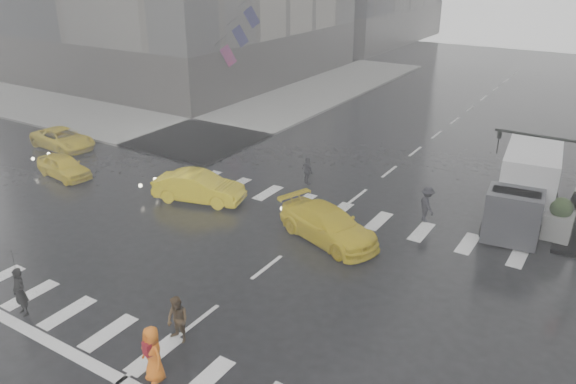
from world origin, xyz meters
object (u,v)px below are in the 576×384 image
Objects in this scene: pedestrian_brown at (178,320)px; pedestrian_orange at (153,354)px; taxi_front at (64,166)px; taxi_mid at (199,187)px; box_truck at (526,187)px; traffic_signal_pole at (569,170)px.

pedestrian_brown is 0.90× the size of pedestrian_orange.
pedestrian_brown reaches higher than taxi_front.
pedestrian_orange is 0.39× the size of taxi_mid.
pedestrian_orange is at bearing -119.03° from box_truck.
pedestrian_orange is 17.34m from box_truck.
taxi_front is at bearing -165.62° from traffic_signal_pole.
pedestrian_brown is 0.43× the size of taxi_front.
traffic_signal_pole reaches higher than taxi_front.
pedestrian_brown is 16.10m from box_truck.
pedestrian_brown is at bearing 123.74° from pedestrian_orange.
traffic_signal_pole is at bearing 74.93° from pedestrian_orange.
pedestrian_brown is 16.24m from taxi_front.
traffic_signal_pole is at bearing -88.73° from taxi_mid.
pedestrian_brown is (-8.83, -13.11, -2.44)m from traffic_signal_pole.
box_truck is (13.62, 5.85, 0.98)m from taxi_mid.
traffic_signal_pole is 24.32m from taxi_front.
taxi_mid reaches higher than taxi_front.
pedestrian_orange is at bearing -160.83° from taxi_mid.
taxi_front is at bearing -168.13° from box_truck.
pedestrian_brown is 1.73m from pedestrian_orange.
pedestrian_orange is 12.34m from taxi_mid.
box_truck is (21.79, 7.27, 1.08)m from taxi_front.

